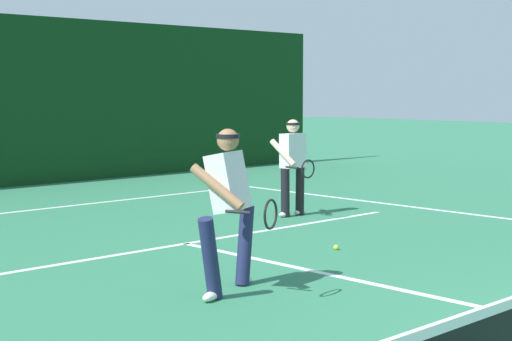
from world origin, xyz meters
name	(u,v)px	position (x,y,z in m)	size (l,w,h in m)	color
court_line_baseline_far	(30,210)	(0.00, 10.58, 0.00)	(10.04, 0.10, 0.01)	white
court_line_service	(186,244)	(0.00, 6.39, 0.00)	(8.18, 0.10, 0.01)	white
court_line_centre	(378,285)	(0.00, 3.20, 0.00)	(0.10, 6.40, 0.01)	white
player_near	(229,203)	(-1.33, 4.04, 0.91)	(1.06, 0.98, 1.65)	#1E234C
player_far	(293,163)	(2.77, 7.08, 0.85)	(0.73, 0.87, 1.56)	black
tennis_ball	(336,247)	(1.13, 4.75, 0.03)	(0.07, 0.07, 0.07)	#D1E033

